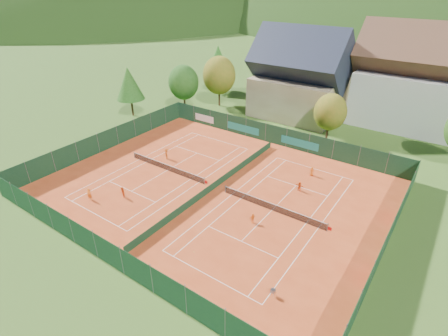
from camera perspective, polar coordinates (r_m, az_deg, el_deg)
ground at (r=43.42m, az=-1.52°, el=-3.38°), size 600.00×600.00×0.00m
clay_pad at (r=43.41m, az=-1.52°, el=-3.35°), size 40.00×32.00×0.01m
court_markings_left at (r=47.96m, az=-9.24°, el=-0.37°), size 11.03×23.83×0.00m
court_markings_right at (r=39.95m, az=7.83°, el=-6.84°), size 11.03×23.83×0.00m
tennis_net_left at (r=47.62m, az=-9.15°, el=0.10°), size 13.30×0.10×1.02m
tennis_net_right at (r=39.61m, az=8.07°, el=-6.33°), size 13.30×0.10×1.02m
court_divider at (r=43.15m, az=-1.53°, el=-2.80°), size 0.03×28.80×1.00m
fence_north at (r=55.08m, az=8.03°, el=5.43°), size 40.00×0.10×3.00m
fence_south at (r=33.67m, az=-18.36°, el=-13.00°), size 40.00×0.04×3.00m
fence_west at (r=55.65m, az=-18.41°, el=4.47°), size 0.04×32.00×3.00m
fence_east at (r=36.62m, az=25.08°, el=-10.68°), size 0.09×32.00×3.00m
chalet at (r=66.51m, az=12.18°, el=13.91°), size 16.20×12.00×16.00m
hotel_block_a at (r=67.52m, az=29.57°, el=11.75°), size 21.60×11.00×17.25m
tree_west_front at (r=68.48m, az=-6.62°, el=13.71°), size 5.72×5.72×8.69m
tree_west_mid at (r=70.41m, az=-0.80°, el=14.88°), size 6.44×6.44×9.78m
tree_west_back at (r=80.01m, az=-0.95°, el=17.09°), size 5.60×5.60×10.00m
tree_center at (r=56.88m, az=16.96°, el=8.74°), size 5.01×5.01×7.60m
tree_west_side at (r=67.11m, az=-15.24°, el=13.19°), size 5.04×5.04×9.00m
ball_hopper at (r=30.57m, az=8.00°, el=-19.24°), size 0.34×0.34×0.80m
loose_ball_0 at (r=44.93m, az=-13.67°, el=-3.00°), size 0.07×0.07×0.07m
loose_ball_1 at (r=34.42m, az=-4.91°, el=-13.49°), size 0.07×0.07×0.07m
player_left_near at (r=43.90m, az=-21.14°, el=-4.01°), size 0.65×0.58×1.49m
player_left_mid at (r=43.06m, az=-16.26°, el=-3.85°), size 0.87×0.83×1.41m
player_left_far at (r=50.70m, az=-9.33°, el=2.31°), size 1.17×1.05×1.57m
player_right_near at (r=37.55m, az=4.70°, el=-8.18°), size 0.57×0.75×1.19m
player_right_far_a at (r=47.27m, az=14.16°, el=-0.53°), size 0.63×0.42×1.25m
player_right_far_b at (r=43.62m, az=12.23°, el=-2.94°), size 1.18×0.41×1.26m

